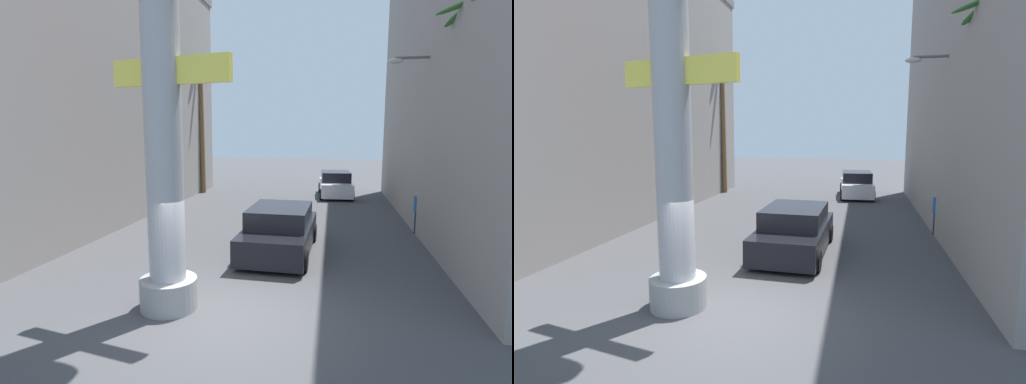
{
  "view_description": "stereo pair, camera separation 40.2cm",
  "coord_description": "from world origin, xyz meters",
  "views": [
    {
      "loc": [
        2.28,
        -7.98,
        3.98
      ],
      "look_at": [
        0.0,
        3.86,
        2.16
      ],
      "focal_mm": 28.0,
      "sensor_mm": 36.0,
      "label": 1
    },
    {
      "loc": [
        2.68,
        -7.9,
        3.98
      ],
      "look_at": [
        0.0,
        3.86,
        2.16
      ],
      "focal_mm": 28.0,
      "sensor_mm": 36.0,
      "label": 2
    }
  ],
  "objects": [
    {
      "name": "fire_hydrant",
      "position": [
        5.76,
        2.7,
        0.35
      ],
      "size": [
        0.22,
        0.22,
        0.72
      ],
      "color": "red",
      "rests_on": "ground"
    },
    {
      "name": "street_lamp",
      "position": [
        5.99,
        7.52,
        4.1
      ],
      "size": [
        2.35,
        0.28,
        6.75
      ],
      "color": "#59595E",
      "rests_on": "ground"
    },
    {
      "name": "pedestrian_mid_right",
      "position": [
        5.63,
        8.37,
        0.99
      ],
      "size": [
        0.48,
        0.48,
        1.7
      ],
      "color": "#1E233F",
      "rests_on": "ground"
    },
    {
      "name": "palm_tree_mid_left",
      "position": [
        -6.95,
        10.22,
        4.54
      ],
      "size": [
        2.99,
        3.2,
        7.61
      ],
      "color": "brown",
      "rests_on": "ground"
    },
    {
      "name": "building_left",
      "position": [
        -9.5,
        8.91,
        6.47
      ],
      "size": [
        6.56,
        22.19,
        12.93
      ],
      "color": "gray",
      "rests_on": "ground"
    },
    {
      "name": "car_far",
      "position": [
        2.48,
        17.16,
        0.74
      ],
      "size": [
        2.2,
        4.39,
        1.56
      ],
      "color": "black",
      "rests_on": "ground"
    },
    {
      "name": "neon_sign_pole",
      "position": [
        -1.3,
        0.13,
        4.64
      ],
      "size": [
        3.15,
        1.3,
        10.31
      ],
      "color": "#9E9EA3",
      "rests_on": "ground"
    },
    {
      "name": "car_lead",
      "position": [
        0.62,
        4.83,
        0.74
      ],
      "size": [
        2.29,
        4.8,
        1.56
      ],
      "color": "black",
      "rests_on": "ground"
    },
    {
      "name": "palm_tree_near_right",
      "position": [
        6.16,
        4.04,
        4.47
      ],
      "size": [
        2.47,
        2.33,
        7.63
      ],
      "color": "brown",
      "rests_on": "ground"
    },
    {
      "name": "palm_tree_far_left",
      "position": [
        -6.18,
        17.15,
        5.35
      ],
      "size": [
        2.45,
        2.48,
        8.82
      ],
      "color": "brown",
      "rests_on": "ground"
    },
    {
      "name": "ground_plane",
      "position": [
        0.0,
        10.0,
        0.0
      ],
      "size": [
        85.99,
        85.99,
        0.0
      ],
      "primitive_type": "plane",
      "color": "#424244"
    }
  ]
}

